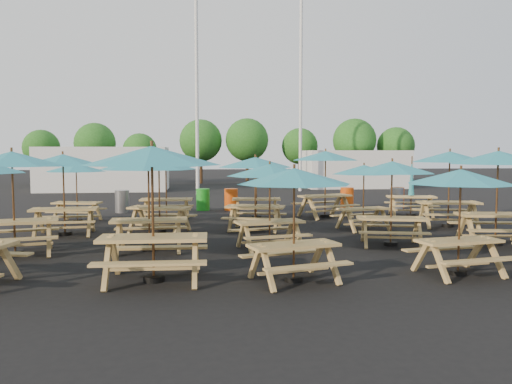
{
  "coord_description": "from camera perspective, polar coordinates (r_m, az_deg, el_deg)",
  "views": [
    {
      "loc": [
        -1.92,
        -15.25,
        2.42
      ],
      "look_at": [
        0.0,
        1.5,
        1.1
      ],
      "focal_mm": 35.0,
      "sensor_mm": 36.0,
      "label": 1
    }
  ],
  "objects": [
    {
      "name": "tree_1",
      "position": [
        39.93,
        -17.92,
        5.31
      ],
      "size": [
        3.11,
        3.11,
        4.72
      ],
      "color": "#382314",
      "rests_on": "ground"
    },
    {
      "name": "tree_2",
      "position": [
        39.16,
        -13.14,
        4.66
      ],
      "size": [
        2.59,
        2.59,
        3.93
      ],
      "color": "#382314",
      "rests_on": "ground"
    },
    {
      "name": "waste_bin_1",
      "position": [
        21.2,
        -6.08,
        -0.86
      ],
      "size": [
        0.57,
        0.57,
        0.91
      ],
      "primitive_type": "cylinder",
      "color": "#1B941E",
      "rests_on": "ground"
    },
    {
      "name": "picnic_unit_3",
      "position": [
        18.56,
        -19.86,
        2.36
      ],
      "size": [
        2.44,
        2.44,
        2.08
      ],
      "rotation": [
        0.0,
        0.0,
        -0.2
      ],
      "color": "tan",
      "rests_on": "ground"
    },
    {
      "name": "mast_0",
      "position": [
        29.46,
        -6.78,
        11.42
      ],
      "size": [
        0.2,
        0.2,
        12.0
      ],
      "primitive_type": "cylinder",
      "color": "silver",
      "rests_on": "ground"
    },
    {
      "name": "picnic_unit_5",
      "position": [
        12.51,
        -12.21,
        2.8
      ],
      "size": [
        2.44,
        2.44,
        2.37
      ],
      "rotation": [
        0.0,
        0.0,
        0.03
      ],
      "color": "tan",
      "rests_on": "ground"
    },
    {
      "name": "waste_bin_5",
      "position": [
        22.81,
        15.87,
        -0.63
      ],
      "size": [
        0.57,
        0.57,
        0.91
      ],
      "primitive_type": "cylinder",
      "color": "#D2470C",
      "rests_on": "ground"
    },
    {
      "name": "waste_bin_4",
      "position": [
        22.53,
        15.78,
        -0.69
      ],
      "size": [
        0.57,
        0.57,
        0.91
      ],
      "primitive_type": "cylinder",
      "color": "gray",
      "rests_on": "ground"
    },
    {
      "name": "picnic_unit_17",
      "position": [
        14.46,
        25.94,
        3.11
      ],
      "size": [
        2.84,
        2.84,
        2.5
      ],
      "rotation": [
        0.0,
        0.0,
        -0.15
      ],
      "color": "tan",
      "rests_on": "ground"
    },
    {
      "name": "picnic_unit_18",
      "position": [
        17.4,
        21.27,
        3.4
      ],
      "size": [
        2.92,
        2.92,
        2.5
      ],
      "rotation": [
        0.0,
        0.0,
        -0.19
      ],
      "color": "tan",
      "rests_on": "ground"
    },
    {
      "name": "ground",
      "position": [
        15.55,
        0.63,
        -4.47
      ],
      "size": [
        120.0,
        120.0,
        0.0
      ],
      "primitive_type": "plane",
      "color": "black",
      "rests_on": "ground"
    },
    {
      "name": "picnic_unit_15",
      "position": [
        18.88,
        7.95,
        3.77
      ],
      "size": [
        3.21,
        3.21,
        2.52
      ],
      "rotation": [
        0.0,
        0.0,
        0.35
      ],
      "color": "tan",
      "rests_on": "ground"
    },
    {
      "name": "waste_bin_0",
      "position": [
        21.0,
        -15.05,
        -1.04
      ],
      "size": [
        0.57,
        0.57,
        0.91
      ],
      "primitive_type": "cylinder",
      "color": "gray",
      "rests_on": "ground"
    },
    {
      "name": "tree_7",
      "position": [
        41.22,
        15.68,
        5.1
      ],
      "size": [
        2.95,
        2.95,
        4.48
      ],
      "color": "#382314",
      "rests_on": "ground"
    },
    {
      "name": "picnic_unit_7",
      "position": [
        18.13,
        -10.27,
        3.26
      ],
      "size": [
        2.47,
        2.47,
        2.35
      ],
      "rotation": [
        0.0,
        0.0,
        -0.05
      ],
      "color": "tan",
      "rests_on": "ground"
    },
    {
      "name": "picnic_unit_8",
      "position": [
        9.28,
        4.39,
        1.19
      ],
      "size": [
        2.64,
        2.64,
        2.16
      ],
      "rotation": [
        0.0,
        0.0,
        0.27
      ],
      "color": "tan",
      "rests_on": "ground"
    },
    {
      "name": "tree_0",
      "position": [
        42.28,
        -23.32,
        4.66
      ],
      "size": [
        2.8,
        2.8,
        4.24
      ],
      "color": "#382314",
      "rests_on": "ground"
    },
    {
      "name": "picnic_unit_12",
      "position": [
        10.57,
        22.35,
        1.09
      ],
      "size": [
        2.44,
        2.44,
        2.12
      ],
      "rotation": [
        0.0,
        0.0,
        0.17
      ],
      "color": "tan",
      "rests_on": "ground"
    },
    {
      "name": "tree_3",
      "position": [
        39.97,
        -6.33,
        5.86
      ],
      "size": [
        3.36,
        3.36,
        5.09
      ],
      "color": "#382314",
      "rests_on": "ground"
    },
    {
      "name": "event_tent_1",
      "position": [
        35.96,
        11.15,
        2.6
      ],
      "size": [
        7.0,
        4.0,
        2.6
      ],
      "primitive_type": "cube",
      "color": "silver",
      "rests_on": "ground"
    },
    {
      "name": "picnic_unit_14",
      "position": [
        16.0,
        12.23,
        2.18
      ],
      "size": [
        2.5,
        2.5,
        2.06
      ],
      "rotation": [
        0.0,
        0.0,
        0.25
      ],
      "color": "tan",
      "rests_on": "ground"
    },
    {
      "name": "picnic_unit_1",
      "position": [
        13.0,
        -26.12,
        2.92
      ],
      "size": [
        3.0,
        3.0,
        2.48
      ],
      "rotation": [
        0.0,
        0.0,
        0.25
      ],
      "color": "tan",
      "rests_on": "ground"
    },
    {
      "name": "event_tent_0",
      "position": [
        33.81,
        -16.91,
        2.55
      ],
      "size": [
        8.0,
        4.0,
        2.8
      ],
      "primitive_type": "cube",
      "color": "silver",
      "rests_on": "ground"
    },
    {
      "name": "tree_6",
      "position": [
        40.04,
        11.19,
        5.83
      ],
      "size": [
        3.38,
        3.38,
        5.13
      ],
      "color": "#382314",
      "rests_on": "ground"
    },
    {
      "name": "waste_bin_3",
      "position": [
        22.16,
        10.36,
        -0.68
      ],
      "size": [
        0.57,
        0.57,
        0.91
      ],
      "primitive_type": "cylinder",
      "color": "#D2470C",
      "rests_on": "ground"
    },
    {
      "name": "picnic_unit_19",
      "position": [
        20.05,
        17.32,
        0.06
      ],
      "size": [
        2.11,
        1.94,
        2.31
      ],
      "rotation": [
        0.0,
        0.0,
        -0.23
      ],
      "color": "tan",
      "rests_on": "ground"
    },
    {
      "name": "waste_bin_2",
      "position": [
        21.14,
        -2.86,
        -0.86
      ],
      "size": [
        0.57,
        0.57,
        0.91
      ],
      "primitive_type": "cylinder",
      "color": "#D2470C",
      "rests_on": "ground"
    },
    {
      "name": "tree_4",
      "position": [
        39.7,
        -1.02,
        5.97
      ],
      "size": [
        3.41,
        3.41,
        5.17
      ],
      "color": "#382314",
      "rests_on": "ground"
    },
    {
      "name": "tree_5",
      "position": [
        40.75,
        5.01,
        5.23
      ],
      "size": [
        2.94,
        2.94,
        4.45
      ],
      "color": "#382314",
      "rests_on": "ground"
    },
    {
      "name": "picnic_unit_2",
      "position": [
        15.61,
        -21.19,
        3.02
      ],
      "size": [
        2.59,
        2.59,
        2.41
      ],
      "rotation": [
        0.0,
        0.0,
        0.08
      ],
      "color": "tan",
      "rests_on": "ground"
    },
    {
      "name": "picnic_unit_10",
      "position": [
        15.51,
        -0.09,
        3.02
      ],
      "size": [
        2.87,
        2.87,
        2.31
      ],
      "rotation": [
        0.0,
        0.0,
        -0.29
      ],
      "color": "tan",
      "rests_on": "ground"
    },
    {
      "name": "picnic_unit_4",
      "position": [
        9.45,
        -11.81,
        3.37
      ],
      "size": [
        2.62,
        2.62,
        2.57
      ],
      "rotation": [
        0.0,
        0.0,
        -0.02
      ],
      "color": "tan",
      "rests_on": "ground"
    },
    {
      "name": "mast_1",
      "position": [
        32.1,
        5.13,
        10.86
      ],
      "size": [
        0.2,
        0.2,
        12.0
      ],
      "primitive_type": "cylinder",
      "color": "silver",
      "rests_on": "ground"
    },
    {
      "name": "picnic_unit_11",
      "position": [
        18.31,
        0.04,
        3.08
      ],
      "size": [
        2.49,
        2.49,
        2.26
      ],
      "rotation": [
        0.0,
        0.0,
        -0.12
      ],
      "color": "tan",
      "rests_on": "ground"
    },
    {
      "name": "picnic_unit_9",
      "position": [
        12.41,
        1.58,
        2.05
      ],
      "size": [
        2.57,
        2.57,
        2.17
      ],
      "rotation": [
        0.0,
        0.0,
        0.21
      ],
      "color": "tan",
      "rests_on": "ground"
    },
    {
      "name": "picnic_unit_6",
      "position": [
        15.34,
        -11.05,
        3.07
      ],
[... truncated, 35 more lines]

